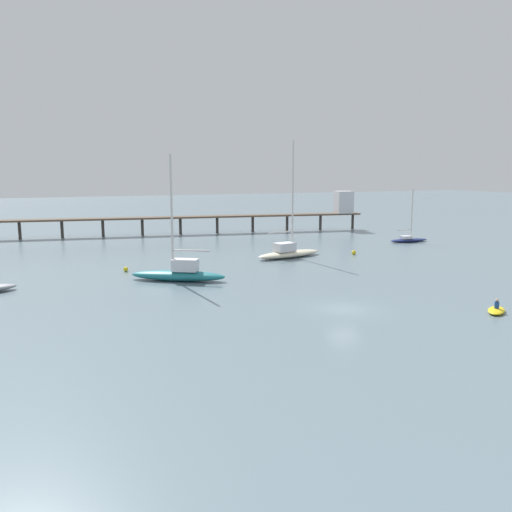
{
  "coord_description": "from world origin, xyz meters",
  "views": [
    {
      "loc": [
        -22.47,
        -35.52,
        11.3
      ],
      "look_at": [
        0.0,
        19.09,
        1.5
      ],
      "focal_mm": 36.33,
      "sensor_mm": 36.0,
      "label": 1
    }
  ],
  "objects_px": {
    "sailboat_cream": "(288,251)",
    "mooring_buoy_far": "(354,253)",
    "sailboat_navy": "(409,239)",
    "dinghy_yellow": "(496,310)",
    "pier": "(246,212)",
    "mooring_buoy_mid": "(126,269)",
    "sailboat_teal": "(179,272)"
  },
  "relations": [
    {
      "from": "pier",
      "to": "sailboat_teal",
      "type": "distance_m",
      "value": 42.83
    },
    {
      "from": "pier",
      "to": "mooring_buoy_mid",
      "type": "relative_size",
      "value": 125.42
    },
    {
      "from": "sailboat_teal",
      "to": "mooring_buoy_mid",
      "type": "relative_size",
      "value": 23.76
    },
    {
      "from": "sailboat_cream",
      "to": "sailboat_teal",
      "type": "distance_m",
      "value": 18.97
    },
    {
      "from": "sailboat_teal",
      "to": "mooring_buoy_far",
      "type": "bearing_deg",
      "value": 15.88
    },
    {
      "from": "dinghy_yellow",
      "to": "mooring_buoy_far",
      "type": "xyz_separation_m",
      "value": [
        5.37,
        29.03,
        0.09
      ]
    },
    {
      "from": "sailboat_cream",
      "to": "mooring_buoy_mid",
      "type": "bearing_deg",
      "value": -175.48
    },
    {
      "from": "pier",
      "to": "mooring_buoy_mid",
      "type": "xyz_separation_m",
      "value": [
        -26.11,
        -29.69,
        -3.5
      ]
    },
    {
      "from": "pier",
      "to": "sailboat_cream",
      "type": "height_order",
      "value": "sailboat_cream"
    },
    {
      "from": "mooring_buoy_far",
      "to": "mooring_buoy_mid",
      "type": "bearing_deg",
      "value": -179.48
    },
    {
      "from": "sailboat_teal",
      "to": "mooring_buoy_far",
      "type": "distance_m",
      "value": 27.01
    },
    {
      "from": "dinghy_yellow",
      "to": "mooring_buoy_mid",
      "type": "xyz_separation_m",
      "value": [
        -24.99,
        28.75,
        0.06
      ]
    },
    {
      "from": "sailboat_cream",
      "to": "mooring_buoy_far",
      "type": "relative_size",
      "value": 25.17
    },
    {
      "from": "pier",
      "to": "sailboat_navy",
      "type": "bearing_deg",
      "value": -48.62
    },
    {
      "from": "sailboat_navy",
      "to": "mooring_buoy_far",
      "type": "relative_size",
      "value": 14.03
    },
    {
      "from": "sailboat_cream",
      "to": "mooring_buoy_far",
      "type": "distance_m",
      "value": 9.29
    },
    {
      "from": "mooring_buoy_mid",
      "to": "mooring_buoy_far",
      "type": "xyz_separation_m",
      "value": [
        30.37,
        0.28,
        0.03
      ]
    },
    {
      "from": "sailboat_teal",
      "to": "dinghy_yellow",
      "type": "height_order",
      "value": "sailboat_teal"
    },
    {
      "from": "sailboat_teal",
      "to": "dinghy_yellow",
      "type": "distance_m",
      "value": 29.88
    },
    {
      "from": "mooring_buoy_mid",
      "to": "mooring_buoy_far",
      "type": "relative_size",
      "value": 0.91
    },
    {
      "from": "sailboat_teal",
      "to": "dinghy_yellow",
      "type": "bearing_deg",
      "value": -46.4
    },
    {
      "from": "dinghy_yellow",
      "to": "mooring_buoy_far",
      "type": "bearing_deg",
      "value": 79.51
    },
    {
      "from": "mooring_buoy_mid",
      "to": "mooring_buoy_far",
      "type": "bearing_deg",
      "value": 0.52
    },
    {
      "from": "dinghy_yellow",
      "to": "mooring_buoy_mid",
      "type": "height_order",
      "value": "dinghy_yellow"
    },
    {
      "from": "sailboat_cream",
      "to": "sailboat_teal",
      "type": "xyz_separation_m",
      "value": [
        -16.81,
        -8.79,
        0.03
      ]
    },
    {
      "from": "mooring_buoy_mid",
      "to": "pier",
      "type": "bearing_deg",
      "value": 48.67
    },
    {
      "from": "sailboat_teal",
      "to": "pier",
      "type": "bearing_deg",
      "value": 59.46
    },
    {
      "from": "dinghy_yellow",
      "to": "pier",
      "type": "bearing_deg",
      "value": 88.91
    },
    {
      "from": "sailboat_navy",
      "to": "sailboat_teal",
      "type": "relative_size",
      "value": 0.65
    },
    {
      "from": "sailboat_navy",
      "to": "mooring_buoy_far",
      "type": "height_order",
      "value": "sailboat_navy"
    },
    {
      "from": "pier",
      "to": "sailboat_cream",
      "type": "xyz_separation_m",
      "value": [
        -4.91,
        -28.01,
        -2.92
      ]
    },
    {
      "from": "sailboat_cream",
      "to": "mooring_buoy_far",
      "type": "bearing_deg",
      "value": -8.69
    }
  ]
}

